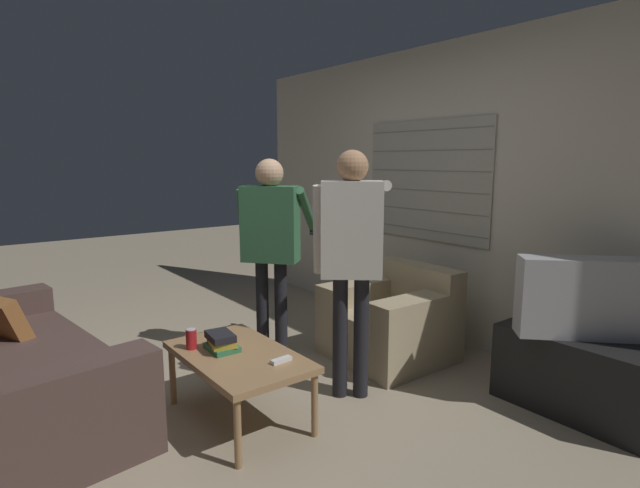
% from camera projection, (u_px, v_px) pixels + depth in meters
% --- Properties ---
extents(ground_plane, '(16.00, 16.00, 0.00)m').
position_uv_depth(ground_plane, '(241.00, 397.00, 3.34)').
color(ground_plane, gray).
extents(wall_back, '(5.20, 0.08, 2.55)m').
position_uv_depth(wall_back, '(443.00, 194.00, 4.36)').
color(wall_back, beige).
rests_on(wall_back, ground_plane).
extents(couch_blue, '(2.13, 1.17, 0.80)m').
position_uv_depth(couch_blue, '(4.00, 373.00, 3.02)').
color(couch_blue, '#4C3833').
rests_on(couch_blue, ground_plane).
extents(armchair_beige, '(0.89, 0.85, 0.73)m').
position_uv_depth(armchair_beige, '(392.00, 320.00, 4.00)').
color(armchair_beige, tan).
rests_on(armchair_beige, ground_plane).
extents(coffee_table, '(0.95, 0.57, 0.42)m').
position_uv_depth(coffee_table, '(238.00, 360.00, 3.01)').
color(coffee_table, '#9E754C').
rests_on(coffee_table, ground_plane).
extents(tv_stand, '(0.95, 0.45, 0.50)m').
position_uv_depth(tv_stand, '(579.00, 374.00, 3.11)').
color(tv_stand, black).
rests_on(tv_stand, ground_plane).
extents(tv, '(0.71, 0.70, 0.49)m').
position_uv_depth(tv, '(586.00, 298.00, 3.03)').
color(tv, '#B2B2B7').
rests_on(tv, tv_stand).
extents(person_left_standing, '(0.51, 0.76, 1.58)m').
position_uv_depth(person_left_standing, '(271.00, 234.00, 3.89)').
color(person_left_standing, black).
rests_on(person_left_standing, ground_plane).
extents(person_right_standing, '(0.53, 0.78, 1.63)m').
position_uv_depth(person_right_standing, '(352.00, 244.00, 3.22)').
color(person_right_standing, black).
rests_on(person_right_standing, ground_plane).
extents(book_stack, '(0.23, 0.19, 0.11)m').
position_uv_depth(book_stack, '(221.00, 342.00, 3.04)').
color(book_stack, '#33754C').
rests_on(book_stack, coffee_table).
extents(soda_can, '(0.07, 0.07, 0.13)m').
position_uv_depth(soda_can, '(191.00, 339.00, 3.06)').
color(soda_can, red).
rests_on(soda_can, coffee_table).
extents(spare_remote, '(0.05, 0.13, 0.02)m').
position_uv_depth(spare_remote, '(281.00, 360.00, 2.87)').
color(spare_remote, white).
rests_on(spare_remote, coffee_table).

